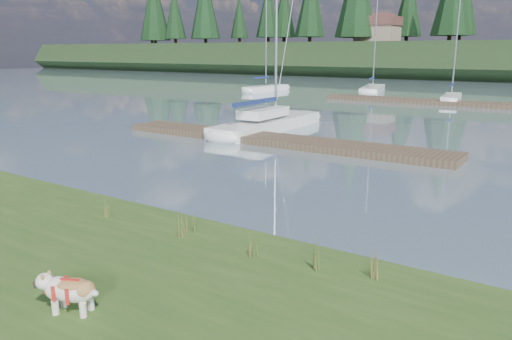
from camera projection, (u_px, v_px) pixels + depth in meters
The scene contains 18 objects.
ground at pixel (467, 106), 37.14m from camera, with size 200.00×200.00×0.00m, color gray.
bulldog at pixel (70, 289), 7.14m from camera, with size 0.96×0.64×0.56m.
sailboat_main at pixel (275, 120), 26.40m from camera, with size 2.16×9.59×13.65m.
dock_near at pixel (274, 140), 22.25m from camera, with size 16.00×2.00×0.30m, color #4C3D2C.
dock_far at pixel (496, 105), 36.03m from camera, with size 26.00×2.20×0.30m, color #4C3D2C.
sailboat_bg_0 at pixel (269, 88), 50.45m from camera, with size 1.93×6.85×9.94m.
sailboat_bg_1 at pixel (373, 88), 49.78m from camera, with size 3.68×8.59×12.54m.
sailboat_bg_2 at pixel (452, 97), 40.21m from camera, with size 2.13×6.28×9.47m.
weed_0 at pixel (191, 221), 10.37m from camera, with size 0.17×0.14×0.54m.
weed_1 at pixel (184, 226), 10.00m from camera, with size 0.17×0.14×0.58m.
weed_2 at pixel (317, 252), 8.58m from camera, with size 0.17×0.14×0.72m.
weed_3 at pixel (106, 209), 11.20m from camera, with size 0.17×0.14×0.51m.
weed_4 at pixel (251, 245), 9.11m from camera, with size 0.17×0.14×0.51m.
weed_5 at pixel (373, 265), 8.25m from camera, with size 0.17×0.14×0.56m.
mud_lip at pixel (181, 226), 11.53m from camera, with size 60.00×0.50×0.14m, color #33281C.
conifer_0 at pixel (205, 3), 93.72m from camera, with size 5.72×5.72×14.15m.
conifer_1 at pixel (284, 8), 89.21m from camera, with size 4.40×4.40×11.30m.
house_0 at pixel (378, 29), 79.66m from camera, with size 6.30×5.30×4.65m.
Camera 1 is at (7.48, -9.72, 4.04)m, focal length 35.00 mm.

